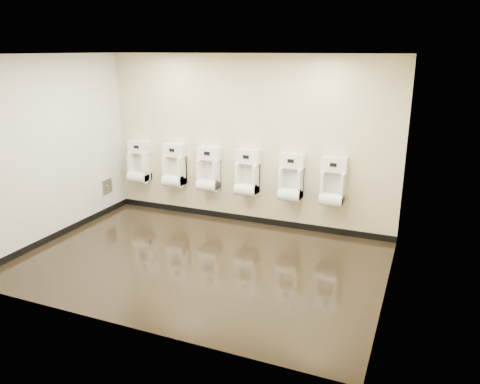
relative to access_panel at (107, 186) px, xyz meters
The scene contains 16 objects.
ground 2.80m from the access_panel, 25.81° to the right, with size 5.00×3.50×0.00m, color black.
ceiling 3.59m from the access_panel, 25.81° to the right, with size 5.00×3.50×0.00m, color silver.
back_wall 2.70m from the access_panel, 12.50° to the left, with size 5.00×0.02×2.80m, color beige.
front_wall 3.96m from the access_panel, 49.93° to the right, with size 5.00×0.02×2.80m, color beige.
left_wall 1.50m from the access_panel, 90.87° to the right, with size 0.02×3.50×2.80m, color beige.
right_wall 5.20m from the access_panel, 13.54° to the right, with size 0.02×3.50×2.80m, color beige.
tile_overlay_left 1.50m from the access_panel, 90.63° to the right, with size 0.01×3.50×2.80m, color white.
skirting_back 2.58m from the access_panel, 12.23° to the left, with size 5.00×0.02×0.10m, color black.
skirting_left 1.28m from the access_panel, 90.30° to the right, with size 0.02×3.50×0.10m, color black.
access_panel is the anchor object (origin of this frame).
urinal_0 0.69m from the access_panel, 44.05° to the left, with size 0.40×0.30×0.75m.
urinal_1 1.28m from the access_panel, 19.72° to the left, with size 0.40×0.30×0.75m.
urinal_2 1.92m from the access_panel, 12.76° to the left, with size 0.40×0.30×0.75m.
urinal_3 2.60m from the access_panel, ahead, with size 0.40×0.30×0.75m.
urinal_4 3.35m from the access_panel, ahead, with size 0.40×0.30×0.75m.
urinal_5 4.01m from the access_panel, ahead, with size 0.40×0.30×0.75m.
Camera 1 is at (2.81, -5.34, 2.86)m, focal length 35.00 mm.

